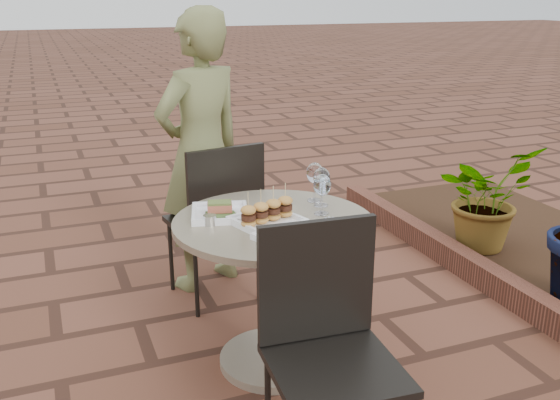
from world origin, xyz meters
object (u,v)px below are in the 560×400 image
object	(u,v)px
cafe_table	(274,271)
chair_near	(326,331)
plate_tuna	(289,237)
plate_salmon	(220,212)
chair_far	(219,211)
plate_sliders	(267,216)
diner	(201,153)

from	to	relation	value
cafe_table	chair_near	bearing A→B (deg)	-94.78
chair_near	plate_tuna	bearing A→B (deg)	89.85
plate_salmon	chair_far	bearing A→B (deg)	75.06
chair_far	plate_salmon	world-z (taller)	chair_far
plate_salmon	plate_sliders	size ratio (longest dim) A/B	0.93
chair_far	plate_salmon	distance (m)	0.61
cafe_table	plate_sliders	world-z (taller)	plate_sliders
cafe_table	diner	xyz separation A→B (m)	(-0.08, 0.98, 0.33)
diner	plate_tuna	xyz separation A→B (m)	(0.05, -1.22, -0.07)
cafe_table	plate_sliders	bearing A→B (deg)	-137.73
cafe_table	plate_salmon	xyz separation A→B (m)	(-0.21, 0.14, 0.27)
cafe_table	plate_salmon	bearing A→B (deg)	146.97
diner	plate_salmon	size ratio (longest dim) A/B	5.32
chair_far	plate_sliders	bearing A→B (deg)	82.16
chair_far	chair_near	world-z (taller)	same
plate_sliders	plate_tuna	size ratio (longest dim) A/B	1.10
diner	plate_sliders	bearing A→B (deg)	67.98
chair_far	diner	size ratio (longest dim) A/B	0.57
chair_far	diner	world-z (taller)	diner
chair_near	plate_tuna	size ratio (longest dim) A/B	3.14
plate_salmon	diner	bearing A→B (deg)	81.04
chair_far	plate_tuna	bearing A→B (deg)	83.24
cafe_table	chair_near	distance (m)	0.68
plate_salmon	plate_tuna	bearing A→B (deg)	-63.91
cafe_table	chair_far	distance (m)	0.70
chair_far	plate_sliders	xyz separation A→B (m)	(0.01, -0.74, 0.22)
diner	plate_sliders	world-z (taller)	diner
chair_near	plate_salmon	distance (m)	0.85
plate_salmon	plate_sliders	distance (m)	0.24
plate_sliders	cafe_table	bearing A→B (deg)	42.27
diner	plate_salmon	bearing A→B (deg)	57.37
chair_near	plate_sliders	bearing A→B (deg)	93.08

